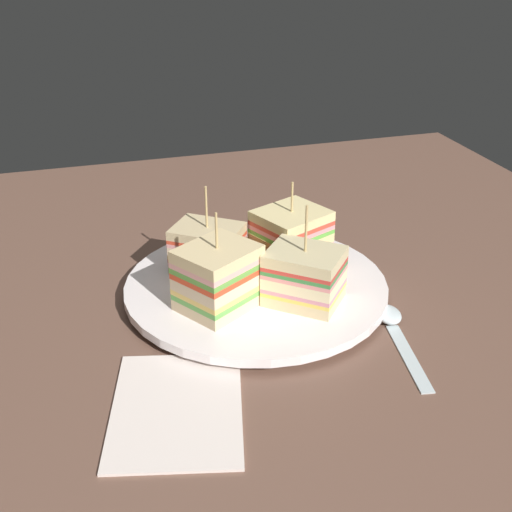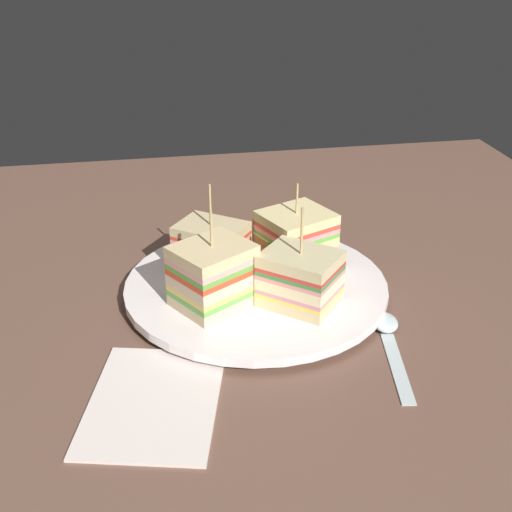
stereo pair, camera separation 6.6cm
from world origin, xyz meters
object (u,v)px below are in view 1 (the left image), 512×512
(sandwich_wedge_1, at_px, (304,276))
(chip_pile, at_px, (252,276))
(sandwich_wedge_2, at_px, (291,237))
(spoon, at_px, (393,325))
(sandwich_wedge_0, at_px, (218,278))
(sandwich_wedge_3, at_px, (208,248))
(plate, at_px, (256,288))
(napkin, at_px, (177,406))

(sandwich_wedge_1, bearing_deg, chip_pile, -7.21)
(sandwich_wedge_2, height_order, spoon, sandwich_wedge_2)
(sandwich_wedge_0, distance_m, sandwich_wedge_3, 0.08)
(sandwich_wedge_0, relative_size, spoon, 0.73)
(plate, height_order, chip_pile, chip_pile)
(sandwich_wedge_1, bearing_deg, napkin, 76.04)
(sandwich_wedge_3, bearing_deg, sandwich_wedge_1, -14.53)
(sandwich_wedge_2, xyz_separation_m, spoon, (0.13, 0.06, -0.04))
(sandwich_wedge_0, height_order, spoon, sandwich_wedge_0)
(sandwich_wedge_1, relative_size, sandwich_wedge_2, 1.09)
(sandwich_wedge_1, bearing_deg, plate, -14.35)
(sandwich_wedge_1, bearing_deg, sandwich_wedge_2, -60.09)
(sandwich_wedge_0, relative_size, sandwich_wedge_3, 1.05)
(sandwich_wedge_2, xyz_separation_m, chip_pile, (0.04, -0.05, -0.02))
(spoon, bearing_deg, chip_pile, 61.19)
(plate, distance_m, sandwich_wedge_0, 0.07)
(chip_pile, bearing_deg, spoon, 51.09)
(sandwich_wedge_2, relative_size, spoon, 0.69)
(plate, height_order, napkin, plate)
(sandwich_wedge_0, bearing_deg, chip_pile, 2.84)
(sandwich_wedge_1, distance_m, napkin, 0.18)
(spoon, bearing_deg, sandwich_wedge_3, 56.75)
(plate, relative_size, sandwich_wedge_0, 2.75)
(chip_pile, bearing_deg, sandwich_wedge_1, 42.45)
(plate, height_order, sandwich_wedge_1, sandwich_wedge_1)
(sandwich_wedge_3, bearing_deg, sandwich_wedge_0, -59.41)
(plate, relative_size, sandwich_wedge_1, 2.67)
(sandwich_wedge_3, height_order, chip_pile, sandwich_wedge_3)
(sandwich_wedge_1, bearing_deg, spoon, -172.90)
(napkin, bearing_deg, chip_pile, 144.25)
(spoon, xyz_separation_m, napkin, (0.06, -0.22, -0.00))
(chip_pile, bearing_deg, sandwich_wedge_3, -144.46)
(sandwich_wedge_1, xyz_separation_m, sandwich_wedge_2, (-0.08, 0.01, 0.00))
(sandwich_wedge_3, bearing_deg, napkin, -73.82)
(sandwich_wedge_2, height_order, chip_pile, sandwich_wedge_2)
(napkin, bearing_deg, spoon, 104.25)
(sandwich_wedge_1, xyz_separation_m, spoon, (0.05, 0.07, -0.04))
(chip_pile, relative_size, spoon, 0.53)
(sandwich_wedge_0, relative_size, chip_pile, 1.39)
(plate, height_order, sandwich_wedge_0, sandwich_wedge_0)
(sandwich_wedge_2, bearing_deg, spoon, 91.00)
(plate, xyz_separation_m, sandwich_wedge_0, (0.03, -0.05, 0.04))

